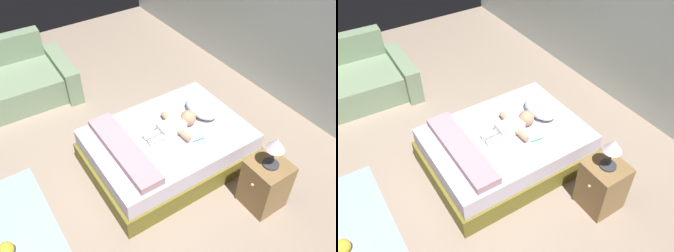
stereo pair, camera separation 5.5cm
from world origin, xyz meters
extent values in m
plane|color=gray|center=(0.00, 0.00, 0.00)|extent=(8.00, 8.00, 0.00)
cube|color=silver|center=(0.00, 3.00, 1.32)|extent=(8.00, 0.12, 2.64)
cube|color=brown|center=(0.01, 0.98, 0.12)|extent=(1.27, 1.75, 0.24)
cube|color=silver|center=(0.01, 0.98, 0.35)|extent=(1.22, 1.68, 0.21)
ellipsoid|color=silver|center=(-0.06, 1.49, 0.53)|extent=(0.45, 0.29, 0.15)
cube|color=white|center=(0.01, 1.03, 0.51)|extent=(0.18, 0.29, 0.11)
sphere|color=tan|center=(0.01, 1.25, 0.54)|extent=(0.18, 0.18, 0.18)
cylinder|color=tan|center=(-0.16, 1.07, 0.51)|extent=(0.18, 0.08, 0.06)
cylinder|color=tan|center=(0.18, 1.07, 0.51)|extent=(0.18, 0.07, 0.06)
cylinder|color=white|center=(-0.03, 0.79, 0.48)|extent=(0.06, 0.19, 0.06)
cylinder|color=white|center=(0.06, 0.79, 0.48)|extent=(0.06, 0.19, 0.06)
cube|color=#3488EB|center=(0.29, 1.19, 0.46)|extent=(0.03, 0.15, 0.01)
cube|color=white|center=(0.30, 1.26, 0.47)|extent=(0.02, 0.03, 0.01)
cube|color=gray|center=(-2.10, -0.29, 0.19)|extent=(0.85, 1.52, 0.38)
cube|color=gray|center=(-2.07, 0.55, 0.24)|extent=(1.01, 0.23, 0.49)
cube|color=olive|center=(1.02, 1.47, 0.28)|extent=(0.37, 0.37, 0.57)
sphere|color=tan|center=(1.02, 1.27, 0.41)|extent=(0.03, 0.03, 0.03)
cylinder|color=#333338|center=(1.02, 1.47, 0.58)|extent=(0.16, 0.16, 0.02)
cylinder|color=#333338|center=(1.02, 1.47, 0.68)|extent=(0.02, 0.02, 0.19)
cone|color=silver|center=(1.02, 1.47, 0.84)|extent=(0.18, 0.18, 0.13)
cube|color=#8AA2AA|center=(-0.06, -0.85, 0.00)|extent=(1.45, 0.90, 0.01)
sphere|color=gold|center=(0.15, -0.89, 0.08)|extent=(0.14, 0.14, 0.14)
cube|color=#AA828D|center=(0.01, 0.44, 0.50)|extent=(1.14, 0.26, 0.09)
camera|label=1|loc=(2.34, -0.58, 3.05)|focal=37.63mm
camera|label=2|loc=(2.37, -0.54, 3.05)|focal=37.63mm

